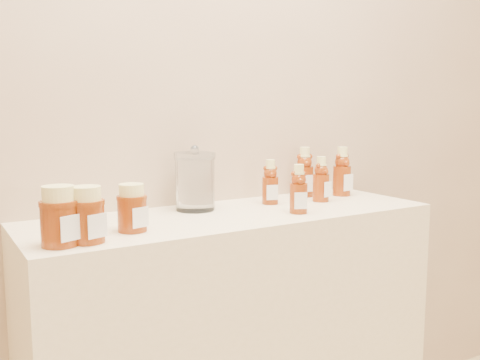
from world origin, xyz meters
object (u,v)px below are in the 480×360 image
display_table (235,359)px  bear_bottle_front_left (299,186)px  glass_canister (195,179)px  bear_bottle_back_left (270,179)px  honey_jar_left (87,215)px

display_table → bear_bottle_front_left: bearing=-31.6°
bear_bottle_front_left → glass_canister: glass_canister is taller
bear_bottle_back_left → honey_jar_left: 0.66m
display_table → bear_bottle_back_left: bearing=21.7°
display_table → bear_bottle_back_left: size_ratio=7.55×
bear_bottle_front_left → honey_jar_left: 0.61m
display_table → honey_jar_left: honey_jar_left is taller
display_table → honey_jar_left: (-0.46, -0.12, 0.51)m
bear_bottle_back_left → bear_bottle_front_left: bear_bottle_front_left is taller
display_table → honey_jar_left: size_ratio=9.31×
bear_bottle_front_left → glass_canister: size_ratio=0.85×
glass_canister → display_table: bearing=-51.8°
display_table → bear_bottle_front_left: bear_bottle_front_left is taller
bear_bottle_front_left → honey_jar_left: bear_bottle_front_left is taller
bear_bottle_front_left → bear_bottle_back_left: bearing=108.5°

